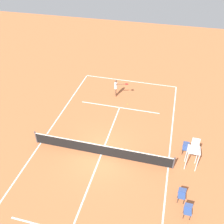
{
  "coord_description": "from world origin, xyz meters",
  "views": [
    {
      "loc": [
        -3.86,
        11.89,
        13.4
      ],
      "look_at": [
        0.24,
        -4.07,
        0.8
      ],
      "focal_mm": 40.17,
      "sensor_mm": 36.0,
      "label": 1
    }
  ],
  "objects_px": {
    "courtside_chair_mid": "(186,147)",
    "player_serving": "(116,86)",
    "courtside_chair_near": "(182,194)",
    "tennis_ball": "(128,104)",
    "umpire_chair": "(194,149)",
    "courtside_chair_far": "(188,210)"
  },
  "relations": [
    {
      "from": "courtside_chair_near",
      "to": "courtside_chair_mid",
      "type": "height_order",
      "value": "same"
    },
    {
      "from": "tennis_ball",
      "to": "courtside_chair_far",
      "type": "height_order",
      "value": "courtside_chair_far"
    },
    {
      "from": "courtside_chair_far",
      "to": "courtside_chair_mid",
      "type": "bearing_deg",
      "value": -87.45
    },
    {
      "from": "umpire_chair",
      "to": "courtside_chair_near",
      "type": "distance_m",
      "value": 3.08
    },
    {
      "from": "player_serving",
      "to": "courtside_chair_mid",
      "type": "height_order",
      "value": "player_serving"
    },
    {
      "from": "tennis_ball",
      "to": "courtside_chair_near",
      "type": "bearing_deg",
      "value": 119.72
    },
    {
      "from": "player_serving",
      "to": "courtside_chair_near",
      "type": "relative_size",
      "value": 1.86
    },
    {
      "from": "tennis_ball",
      "to": "courtside_chair_mid",
      "type": "relative_size",
      "value": 0.07
    },
    {
      "from": "courtside_chair_near",
      "to": "player_serving",
      "type": "bearing_deg",
      "value": -57.33
    },
    {
      "from": "courtside_chair_mid",
      "to": "courtside_chair_far",
      "type": "bearing_deg",
      "value": 92.55
    },
    {
      "from": "courtside_chair_mid",
      "to": "player_serving",
      "type": "bearing_deg",
      "value": -42.29
    },
    {
      "from": "courtside_chair_mid",
      "to": "tennis_ball",
      "type": "bearing_deg",
      "value": -42.92
    },
    {
      "from": "tennis_ball",
      "to": "courtside_chair_mid",
      "type": "height_order",
      "value": "courtside_chair_mid"
    },
    {
      "from": "tennis_ball",
      "to": "umpire_chair",
      "type": "relative_size",
      "value": 0.03
    },
    {
      "from": "tennis_ball",
      "to": "umpire_chair",
      "type": "distance_m",
      "value": 8.4
    },
    {
      "from": "player_serving",
      "to": "umpire_chair",
      "type": "height_order",
      "value": "umpire_chair"
    },
    {
      "from": "umpire_chair",
      "to": "courtside_chair_mid",
      "type": "distance_m",
      "value": 1.65
    },
    {
      "from": "tennis_ball",
      "to": "courtside_chair_near",
      "type": "relative_size",
      "value": 0.07
    },
    {
      "from": "umpire_chair",
      "to": "courtside_chair_mid",
      "type": "relative_size",
      "value": 2.54
    },
    {
      "from": "tennis_ball",
      "to": "courtside_chair_far",
      "type": "bearing_deg",
      "value": 118.93
    },
    {
      "from": "umpire_chair",
      "to": "courtside_chair_mid",
      "type": "height_order",
      "value": "umpire_chair"
    },
    {
      "from": "umpire_chair",
      "to": "tennis_ball",
      "type": "bearing_deg",
      "value": -47.26
    }
  ]
}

